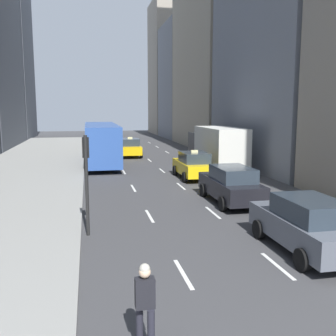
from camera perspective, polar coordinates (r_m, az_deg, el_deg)
name	(u,v)px	position (r m, az deg, el deg)	size (l,w,h in m)	color
sidewalk_left	(27,172)	(29.61, -19.83, -0.51)	(8.00, 66.00, 0.15)	gray
lane_markings	(170,178)	(25.90, 0.36, -1.39)	(5.72, 56.00, 0.01)	white
building_row_right	(234,16)	(42.42, 9.60, 20.88)	(6.00, 72.83, 33.39)	gray
taxi_lead	(193,165)	(25.52, 3.70, 0.43)	(2.02, 4.40, 1.87)	yellow
taxi_second	(130,147)	(37.29, -5.55, 2.99)	(2.02, 4.40, 1.87)	yellow
sedan_black_near	(306,224)	(13.22, 19.44, -7.72)	(2.02, 4.61, 1.77)	#565B66
sedan_silver_behind	(231,184)	(19.09, 9.11, -2.36)	(2.02, 4.83, 1.78)	black
city_bus	(101,142)	(32.56, -9.68, 3.70)	(2.80, 11.61, 3.25)	#2D519E
box_truck	(216,146)	(29.83, 7.01, 3.17)	(2.58, 8.40, 3.15)	#262628
skateboarder	(145,304)	(7.61, -3.35, -19.14)	(0.36, 0.80, 1.75)	brown
traffic_light_pole	(86,169)	(14.14, -11.78, -0.09)	(0.24, 0.42, 3.60)	black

